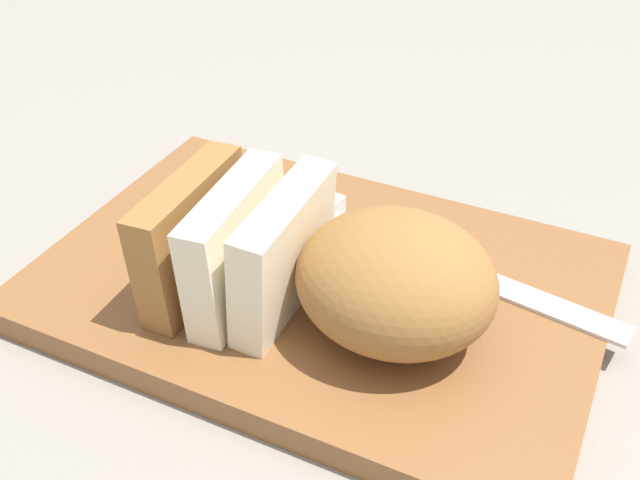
% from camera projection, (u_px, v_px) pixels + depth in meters
% --- Properties ---
extents(ground_plane, '(3.00, 3.00, 0.00)m').
position_uv_depth(ground_plane, '(320.00, 296.00, 0.55)').
color(ground_plane, gray).
extents(cutting_board, '(0.39, 0.27, 0.02)m').
position_uv_depth(cutting_board, '(320.00, 285.00, 0.54)').
color(cutting_board, brown).
rests_on(cutting_board, ground_plane).
extents(bread_loaf, '(0.22, 0.13, 0.08)m').
position_uv_depth(bread_loaf, '(336.00, 268.00, 0.47)').
color(bread_loaf, '#996633').
rests_on(bread_loaf, cutting_board).
extents(bread_knife, '(0.30, 0.07, 0.02)m').
position_uv_depth(bread_knife, '(338.00, 215.00, 0.58)').
color(bread_knife, silver).
rests_on(bread_knife, cutting_board).
extents(crumb_near_knife, '(0.00, 0.00, 0.00)m').
position_uv_depth(crumb_near_knife, '(273.00, 302.00, 0.51)').
color(crumb_near_knife, '#996633').
rests_on(crumb_near_knife, cutting_board).
extents(crumb_near_loaf, '(0.01, 0.01, 0.01)m').
position_uv_depth(crumb_near_loaf, '(269.00, 237.00, 0.56)').
color(crumb_near_loaf, '#996633').
rests_on(crumb_near_loaf, cutting_board).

